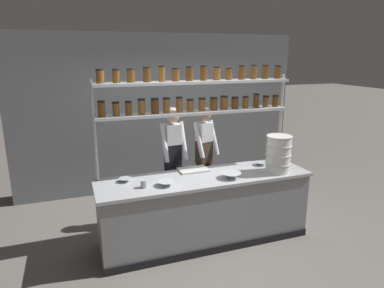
{
  "coord_description": "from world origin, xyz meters",
  "views": [
    {
      "loc": [
        -1.59,
        -3.89,
        2.46
      ],
      "look_at": [
        -0.11,
        0.2,
        1.31
      ],
      "focal_mm": 32.0,
      "sensor_mm": 36.0,
      "label": 1
    }
  ],
  "objects_px": {
    "prep_bowl_near_left": "(166,183)",
    "serving_cup_front": "(144,184)",
    "prep_bowl_near_right": "(125,180)",
    "spice_shelf_unit": "(196,99)",
    "prep_bowl_center_front": "(231,175)",
    "chef_center": "(204,153)",
    "chef_left": "(173,157)",
    "container_stack": "(278,154)",
    "cutting_board": "(193,170)",
    "prep_bowl_center_back": "(261,164)"
  },
  "relations": [
    {
      "from": "chef_center",
      "to": "cutting_board",
      "type": "relative_size",
      "value": 4.22
    },
    {
      "from": "chef_center",
      "to": "prep_bowl_center_back",
      "type": "height_order",
      "value": "chef_center"
    },
    {
      "from": "cutting_board",
      "to": "serving_cup_front",
      "type": "distance_m",
      "value": 0.85
    },
    {
      "from": "container_stack",
      "to": "serving_cup_front",
      "type": "height_order",
      "value": "container_stack"
    },
    {
      "from": "chef_left",
      "to": "container_stack",
      "type": "xyz_separation_m",
      "value": [
        1.21,
        -0.88,
        0.16
      ]
    },
    {
      "from": "prep_bowl_center_back",
      "to": "prep_bowl_near_right",
      "type": "xyz_separation_m",
      "value": [
        -1.93,
        0.01,
        -0.0
      ]
    },
    {
      "from": "container_stack",
      "to": "serving_cup_front",
      "type": "relative_size",
      "value": 5.3
    },
    {
      "from": "chef_center",
      "to": "prep_bowl_near_left",
      "type": "bearing_deg",
      "value": -149.06
    },
    {
      "from": "spice_shelf_unit",
      "to": "prep_bowl_near_left",
      "type": "distance_m",
      "value": 1.19
    },
    {
      "from": "prep_bowl_center_back",
      "to": "chef_left",
      "type": "bearing_deg",
      "value": 153.89
    },
    {
      "from": "prep_bowl_near_left",
      "to": "prep_bowl_center_back",
      "type": "bearing_deg",
      "value": 11.42
    },
    {
      "from": "chef_left",
      "to": "prep_bowl_near_left",
      "type": "distance_m",
      "value": 0.93
    },
    {
      "from": "spice_shelf_unit",
      "to": "prep_bowl_near_left",
      "type": "xyz_separation_m",
      "value": [
        -0.56,
        -0.48,
        -0.94
      ]
    },
    {
      "from": "container_stack",
      "to": "prep_bowl_center_front",
      "type": "xyz_separation_m",
      "value": [
        -0.7,
        -0.01,
        -0.21
      ]
    },
    {
      "from": "container_stack",
      "to": "cutting_board",
      "type": "xyz_separation_m",
      "value": [
        -1.06,
        0.42,
        -0.24
      ]
    },
    {
      "from": "spice_shelf_unit",
      "to": "cutting_board",
      "type": "distance_m",
      "value": 0.96
    },
    {
      "from": "container_stack",
      "to": "prep_bowl_center_back",
      "type": "bearing_deg",
      "value": 102.1
    },
    {
      "from": "container_stack",
      "to": "cutting_board",
      "type": "relative_size",
      "value": 1.25
    },
    {
      "from": "prep_bowl_near_right",
      "to": "spice_shelf_unit",
      "type": "bearing_deg",
      "value": 9.65
    },
    {
      "from": "chef_left",
      "to": "prep_bowl_center_front",
      "type": "height_order",
      "value": "chef_left"
    },
    {
      "from": "spice_shelf_unit",
      "to": "chef_center",
      "type": "height_order",
      "value": "spice_shelf_unit"
    },
    {
      "from": "spice_shelf_unit",
      "to": "container_stack",
      "type": "relative_size",
      "value": 5.4
    },
    {
      "from": "prep_bowl_near_right",
      "to": "serving_cup_front",
      "type": "xyz_separation_m",
      "value": [
        0.18,
        -0.27,
        0.03
      ]
    },
    {
      "from": "prep_bowl_near_right",
      "to": "serving_cup_front",
      "type": "bearing_deg",
      "value": -56.85
    },
    {
      "from": "chef_left",
      "to": "prep_bowl_near_left",
      "type": "bearing_deg",
      "value": -116.58
    },
    {
      "from": "spice_shelf_unit",
      "to": "chef_center",
      "type": "xyz_separation_m",
      "value": [
        0.33,
        0.5,
        -0.91
      ]
    },
    {
      "from": "chef_center",
      "to": "container_stack",
      "type": "relative_size",
      "value": 3.39
    },
    {
      "from": "prep_bowl_center_back",
      "to": "serving_cup_front",
      "type": "xyz_separation_m",
      "value": [
        -1.75,
        -0.27,
        0.02
      ]
    },
    {
      "from": "chef_left",
      "to": "container_stack",
      "type": "height_order",
      "value": "chef_left"
    },
    {
      "from": "container_stack",
      "to": "cutting_board",
      "type": "distance_m",
      "value": 1.16
    },
    {
      "from": "container_stack",
      "to": "serving_cup_front",
      "type": "distance_m",
      "value": 1.83
    },
    {
      "from": "prep_bowl_near_left",
      "to": "serving_cup_front",
      "type": "bearing_deg",
      "value": 173.19
    },
    {
      "from": "cutting_board",
      "to": "prep_bowl_near_right",
      "type": "bearing_deg",
      "value": -173.96
    },
    {
      "from": "chef_left",
      "to": "prep_bowl_near_right",
      "type": "bearing_deg",
      "value": -149.56
    },
    {
      "from": "prep_bowl_near_left",
      "to": "serving_cup_front",
      "type": "relative_size",
      "value": 2.24
    },
    {
      "from": "cutting_board",
      "to": "chef_left",
      "type": "bearing_deg",
      "value": 108.61
    },
    {
      "from": "spice_shelf_unit",
      "to": "chef_left",
      "type": "bearing_deg",
      "value": 119.23
    },
    {
      "from": "prep_bowl_center_back",
      "to": "prep_bowl_near_right",
      "type": "distance_m",
      "value": 1.93
    },
    {
      "from": "container_stack",
      "to": "prep_bowl_center_front",
      "type": "bearing_deg",
      "value": -179.0
    },
    {
      "from": "spice_shelf_unit",
      "to": "cutting_board",
      "type": "relative_size",
      "value": 6.74
    },
    {
      "from": "prep_bowl_near_left",
      "to": "prep_bowl_near_right",
      "type": "height_order",
      "value": "prep_bowl_near_left"
    },
    {
      "from": "prep_bowl_near_right",
      "to": "serving_cup_front",
      "type": "relative_size",
      "value": 1.74
    },
    {
      "from": "spice_shelf_unit",
      "to": "prep_bowl_center_front",
      "type": "xyz_separation_m",
      "value": [
        0.3,
        -0.5,
        -0.93
      ]
    },
    {
      "from": "cutting_board",
      "to": "prep_bowl_near_right",
      "type": "distance_m",
      "value": 0.95
    },
    {
      "from": "chef_left",
      "to": "prep_bowl_center_back",
      "type": "xyz_separation_m",
      "value": [
        1.14,
        -0.56,
        -0.06
      ]
    },
    {
      "from": "cutting_board",
      "to": "prep_bowl_center_back",
      "type": "distance_m",
      "value": 0.99
    },
    {
      "from": "prep_bowl_center_front",
      "to": "spice_shelf_unit",
      "type": "bearing_deg",
      "value": 120.37
    },
    {
      "from": "spice_shelf_unit",
      "to": "prep_bowl_near_right",
      "type": "height_order",
      "value": "spice_shelf_unit"
    },
    {
      "from": "chef_center",
      "to": "prep_bowl_near_left",
      "type": "relative_size",
      "value": 7.99
    },
    {
      "from": "spice_shelf_unit",
      "to": "prep_bowl_center_front",
      "type": "bearing_deg",
      "value": -59.63
    }
  ]
}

